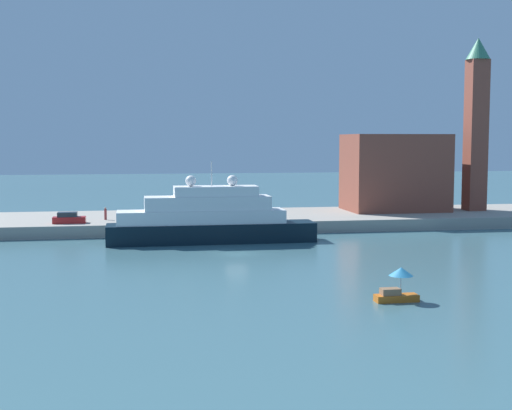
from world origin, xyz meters
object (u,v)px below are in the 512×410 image
bell_tower (476,119)px  person_figure (105,214)px  harbor_building (395,172)px  mooring_bollard (237,218)px  parked_car (69,218)px  large_yacht (209,220)px  small_motorboat (398,285)px

bell_tower → person_figure: size_ratio=15.11×
harbor_building → mooring_bollard: harbor_building is taller
bell_tower → parked_car: bearing=-173.2°
large_yacht → bell_tower: bell_tower is taller
small_motorboat → mooring_bollard: bearing=98.7°
bell_tower → small_motorboat: bearing=-122.3°
harbor_building → person_figure: 46.34m
parked_car → mooring_bollard: bearing=-4.9°
parked_car → person_figure: person_figure is taller
small_motorboat → mooring_bollard: (-6.68, 43.59, 0.82)m
small_motorboat → mooring_bollard: 44.11m
harbor_building → small_motorboat: bearing=-110.6°
large_yacht → mooring_bollard: large_yacht is taller
small_motorboat → person_figure: (-24.92, 48.99, 1.23)m
harbor_building → bell_tower: bearing=-8.9°
parked_car → large_yacht: bearing=-28.2°
bell_tower → parked_car: 65.25m
small_motorboat → bell_tower: (33.56, 53.08, 15.12)m
large_yacht → parked_car: 20.67m
large_yacht → bell_tower: bearing=21.0°
large_yacht → mooring_bollard: size_ratio=30.60×
person_figure → large_yacht: bearing=-44.5°
harbor_building → bell_tower: size_ratio=0.56×
small_motorboat → person_figure: person_figure is taller
large_yacht → harbor_building: (32.22, 19.29, 4.96)m
large_yacht → person_figure: 18.81m
mooring_bollard → small_motorboat: bearing=-81.3°
small_motorboat → parked_car: bearing=123.1°
harbor_building → parked_car: size_ratio=3.54×
large_yacht → parked_car: size_ratio=6.05×
harbor_building → parked_car: (-50.43, -9.52, -5.48)m
harbor_building → mooring_bollard: size_ratio=17.88×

